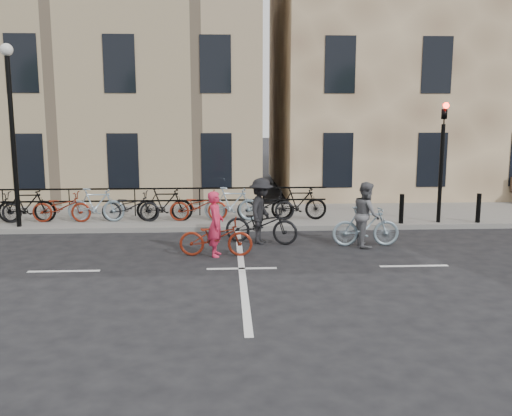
{
  "coord_description": "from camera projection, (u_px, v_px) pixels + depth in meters",
  "views": [
    {
      "loc": [
        -0.36,
        -12.57,
        3.6
      ],
      "look_at": [
        0.42,
        1.76,
        1.1
      ],
      "focal_mm": 40.0,
      "sensor_mm": 36.0,
      "label": 1
    }
  ],
  "objects": [
    {
      "name": "cyclist_pink",
      "position": [
        216.0,
        234.0,
        14.06
      ],
      "size": [
        1.86,
        0.76,
        1.62
      ],
      "rotation": [
        0.0,
        0.0,
        1.5
      ],
      "color": "maroon",
      "rests_on": "ground"
    },
    {
      "name": "ground",
      "position": [
        242.0,
        269.0,
        13.0
      ],
      "size": [
        120.0,
        120.0,
        0.0
      ],
      "primitive_type": "plane",
      "color": "black",
      "rests_on": "ground"
    },
    {
      "name": "traffic_light",
      "position": [
        442.0,
        147.0,
        17.18
      ],
      "size": [
        0.18,
        0.3,
        3.9
      ],
      "color": "black",
      "rests_on": "sidewalk"
    },
    {
      "name": "lamp_post",
      "position": [
        11.0,
        113.0,
        16.39
      ],
      "size": [
        0.36,
        0.36,
        5.28
      ],
      "color": "black",
      "rests_on": "sidewalk"
    },
    {
      "name": "cyclist_grey",
      "position": [
        366.0,
        220.0,
        15.04
      ],
      "size": [
        1.79,
        0.85,
        1.72
      ],
      "rotation": [
        0.0,
        0.0,
        1.56
      ],
      "color": "#7E96A6",
      "rests_on": "ground"
    },
    {
      "name": "building_west",
      "position": [
        23.0,
        72.0,
        24.43
      ],
      "size": [
        20.0,
        10.0,
        10.0
      ],
      "primitive_type": "cube",
      "color": "tan",
      "rests_on": "sidewalk"
    },
    {
      "name": "bollard_east",
      "position": [
        401.0,
        209.0,
        17.35
      ],
      "size": [
        0.14,
        0.14,
        0.9
      ],
      "primitive_type": "cylinder",
      "color": "black",
      "rests_on": "sidewalk"
    },
    {
      "name": "parked_bikes",
      "position": [
        146.0,
        205.0,
        17.7
      ],
      "size": [
        11.45,
        1.23,
        1.05
      ],
      "color": "black",
      "rests_on": "sidewalk"
    },
    {
      "name": "cyclist_dark",
      "position": [
        261.0,
        218.0,
        15.36
      ],
      "size": [
        2.12,
        1.3,
        1.79
      ],
      "rotation": [
        0.0,
        0.0,
        1.26
      ],
      "color": "black",
      "rests_on": "ground"
    },
    {
      "name": "sidewalk",
      "position": [
        115.0,
        218.0,
        18.68
      ],
      "size": [
        46.0,
        4.0,
        0.15
      ],
      "primitive_type": "cube",
      "color": "slate",
      "rests_on": "ground"
    },
    {
      "name": "building_east",
      "position": [
        435.0,
        51.0,
        25.22
      ],
      "size": [
        14.0,
        10.0,
        12.0
      ],
      "primitive_type": "cube",
      "color": "#917558",
      "rests_on": "sidewalk"
    },
    {
      "name": "bollard_west",
      "position": [
        478.0,
        208.0,
        17.48
      ],
      "size": [
        0.14,
        0.14,
        0.9
      ],
      "primitive_type": "cylinder",
      "color": "black",
      "rests_on": "sidewalk"
    }
  ]
}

